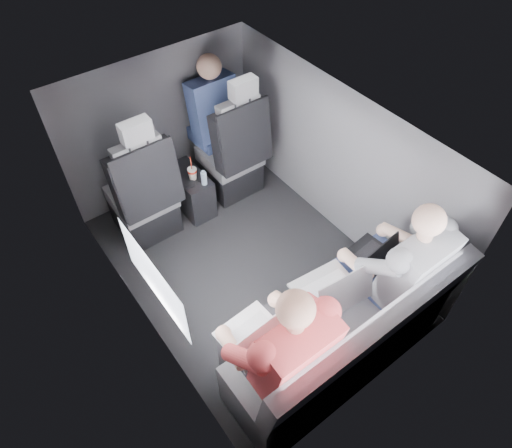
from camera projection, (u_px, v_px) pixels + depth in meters
floor at (248, 267)px, 3.80m from camera, size 2.60×2.60×0.00m
ceiling at (246, 135)px, 2.80m from camera, size 2.60×2.60×0.00m
panel_left at (135, 271)px, 2.94m from camera, size 0.02×2.60×1.35m
panel_right at (338, 163)px, 3.67m from camera, size 0.02×2.60×1.35m
panel_front at (160, 126)px, 4.00m from camera, size 1.80×0.02×1.35m
panel_back at (381, 342)px, 2.60m from camera, size 1.80×0.02×1.35m
side_window at (154, 280)px, 2.62m from camera, size 0.02×0.75×0.42m
seatbelt at (243, 130)px, 3.75m from camera, size 0.35×0.11×0.59m
front_seat_left at (144, 199)px, 3.78m from camera, size 0.52×0.58×1.26m
front_seat_right at (233, 157)px, 4.14m from camera, size 0.52×0.58×1.26m
center_console at (191, 191)px, 4.13m from camera, size 0.24×0.48×0.41m
rear_bench at (343, 342)px, 3.00m from camera, size 1.60×0.57×0.92m
soda_cup at (192, 173)px, 3.90m from camera, size 0.08×0.08×0.24m
water_bottle at (204, 178)px, 3.85m from camera, size 0.05×0.05×0.14m
laptop_white at (254, 334)px, 2.68m from camera, size 0.37×0.35×0.26m
laptop_silver at (332, 289)px, 2.89m from camera, size 0.43×0.39×0.28m
laptop_black at (372, 255)px, 3.09m from camera, size 0.34×0.31×0.23m
passenger_rear_left at (278, 348)px, 2.60m from camera, size 0.55×0.66×1.30m
passenger_rear_right at (394, 266)px, 3.00m from camera, size 0.54×0.65×1.28m
passenger_front_right at (213, 112)px, 4.01m from camera, size 0.41×0.41×0.86m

